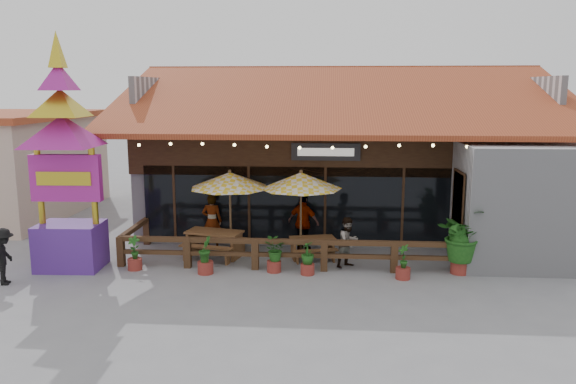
# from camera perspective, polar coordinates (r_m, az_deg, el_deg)

# --- Properties ---
(ground) EXTENTS (100.00, 100.00, 0.00)m
(ground) POSITION_cam_1_polar(r_m,az_deg,el_deg) (16.90, 5.39, -7.46)
(ground) COLOR gray
(ground) RESTS_ON ground
(restaurant_building) EXTENTS (15.50, 14.73, 6.09)m
(restaurant_building) POSITION_cam_1_polar(r_m,az_deg,el_deg) (22.90, 5.81, 2.92)
(restaurant_building) COLOR #BCBCC1
(restaurant_building) RESTS_ON ground
(patio_railing) EXTENTS (10.00, 2.60, 0.92)m
(patio_railing) POSITION_cam_1_polar(r_m,az_deg,el_deg) (16.57, -2.40, -5.58)
(patio_railing) COLOR #4C311B
(patio_railing) RESTS_ON ground
(umbrella_left) EXTENTS (2.96, 2.96, 2.71)m
(umbrella_left) POSITION_cam_1_polar(r_m,az_deg,el_deg) (17.61, -5.93, 1.17)
(umbrella_left) COLOR brown
(umbrella_left) RESTS_ON ground
(umbrella_right) EXTENTS (2.83, 2.83, 2.74)m
(umbrella_right) POSITION_cam_1_polar(r_m,az_deg,el_deg) (17.30, 1.33, 1.13)
(umbrella_right) COLOR brown
(umbrella_right) RESTS_ON ground
(picnic_table_left) EXTENTS (2.02, 1.85, 0.83)m
(picnic_table_left) POSITION_cam_1_polar(r_m,az_deg,el_deg) (17.69, -7.48, -4.81)
(picnic_table_left) COLOR brown
(picnic_table_left) RESTS_ON ground
(picnic_table_right) EXTENTS (1.61, 1.47, 0.66)m
(picnic_table_right) POSITION_cam_1_polar(r_m,az_deg,el_deg) (17.45, 2.50, -5.33)
(picnic_table_right) COLOR brown
(picnic_table_right) RESTS_ON ground
(thai_sign_tower) EXTENTS (2.78, 2.78, 7.26)m
(thai_sign_tower) POSITION_cam_1_polar(r_m,az_deg,el_deg) (17.10, -21.88, 5.17)
(thai_sign_tower) COLOR #52258A
(thai_sign_tower) RESTS_ON ground
(tropical_plant) EXTENTS (1.81, 1.83, 1.91)m
(tropical_plant) POSITION_cam_1_polar(r_m,az_deg,el_deg) (16.58, 17.21, -4.31)
(tropical_plant) COLOR maroon
(tropical_plant) RESTS_ON ground
(diner_a) EXTENTS (0.67, 0.45, 1.80)m
(diner_a) POSITION_cam_1_polar(r_m,az_deg,el_deg) (18.63, -7.73, -2.94)
(diner_a) COLOR #372311
(diner_a) RESTS_ON ground
(diner_b) EXTENTS (0.92, 0.91, 1.50)m
(diner_b) POSITION_cam_1_polar(r_m,az_deg,el_deg) (16.61, 6.14, -5.10)
(diner_b) COLOR #372311
(diner_b) RESTS_ON ground
(diner_c) EXTENTS (1.19, 0.89, 1.87)m
(diner_c) POSITION_cam_1_polar(r_m,az_deg,el_deg) (18.14, 1.59, -3.10)
(diner_c) COLOR #372311
(diner_c) RESTS_ON ground
(pedestrian) EXTENTS (0.83, 1.12, 1.54)m
(pedestrian) POSITION_cam_1_polar(r_m,az_deg,el_deg) (16.90, -26.89, -5.86)
(pedestrian) COLOR black
(pedestrian) RESTS_ON ground
(planter_a) EXTENTS (0.41, 0.41, 1.02)m
(planter_a) POSITION_cam_1_polar(r_m,az_deg,el_deg) (16.96, -15.33, -6.23)
(planter_a) COLOR maroon
(planter_a) RESTS_ON ground
(planter_b) EXTENTS (0.45, 0.45, 1.09)m
(planter_b) POSITION_cam_1_polar(r_m,az_deg,el_deg) (16.17, -8.41, -6.54)
(planter_b) COLOR maroon
(planter_b) RESTS_ON ground
(planter_c) EXTENTS (0.70, 0.63, 1.00)m
(planter_c) POSITION_cam_1_polar(r_m,az_deg,el_deg) (16.13, -1.44, -6.20)
(planter_c) COLOR maroon
(planter_c) RESTS_ON ground
(planter_d) EXTENTS (0.50, 0.50, 0.96)m
(planter_d) POSITION_cam_1_polar(r_m,az_deg,el_deg) (15.94, 2.01, -6.78)
(planter_d) COLOR maroon
(planter_d) RESTS_ON ground
(planter_e) EXTENTS (0.40, 0.41, 0.99)m
(planter_e) POSITION_cam_1_polar(r_m,az_deg,el_deg) (15.91, 11.63, -7.22)
(planter_e) COLOR maroon
(planter_e) RESTS_ON ground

